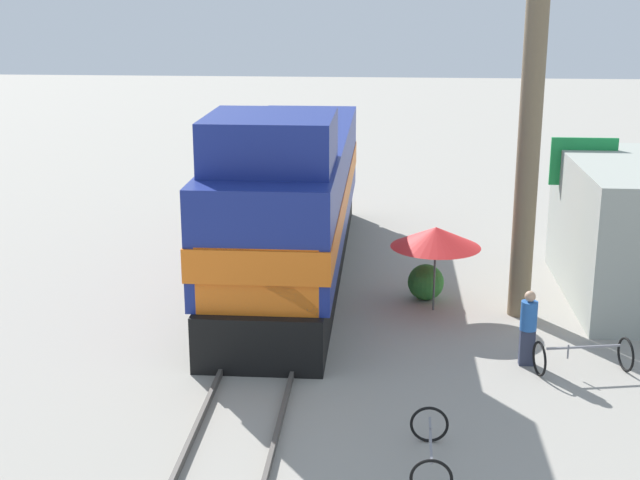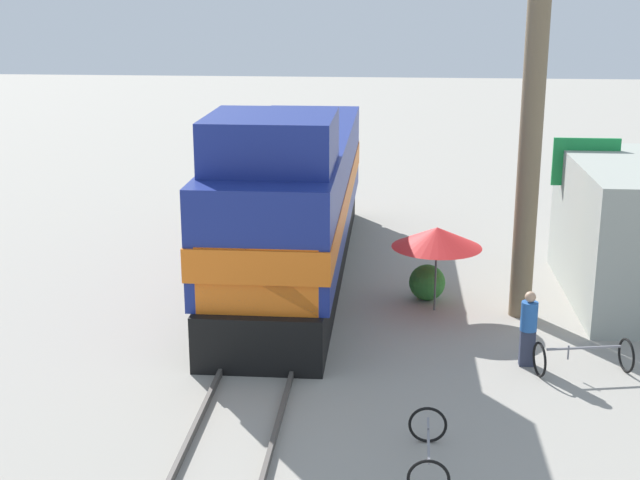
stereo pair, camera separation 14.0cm
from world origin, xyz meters
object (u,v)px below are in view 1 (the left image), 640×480
vendor_umbrella (436,237)px  bicycle_spare (430,449)px  utility_pole (532,99)px  billboard_sign (582,174)px  locomotive (290,203)px  person_bystander (528,325)px  bicycle (583,356)px

vendor_umbrella → bicycle_spare: (-0.39, -7.43, -1.48)m
utility_pole → billboard_sign: (1.93, 3.19, -2.30)m
locomotive → billboard_sign: bearing=6.8°
locomotive → utility_pole: 6.85m
person_bystander → locomotive: bearing=136.0°
vendor_umbrella → bicycle: bearing=-50.8°
billboard_sign → bicycle: billboard_sign is taller
billboard_sign → bicycle: size_ratio=1.91×
person_bystander → bicycle_spare: bearing=-116.5°
locomotive → utility_pole: utility_pole is taller
billboard_sign → locomotive: bearing=-173.2°
bicycle → bicycle_spare: bicycle is taller
person_bystander → bicycle_spare: size_ratio=0.88×
locomotive → billboard_sign: 7.72m
billboard_sign → bicycle_spare: billboard_sign is taller
billboard_sign → vendor_umbrella: bearing=-142.2°
utility_pole → person_bystander: (-0.25, -2.98, -4.23)m
bicycle → billboard_sign: bearing=159.1°
person_bystander → vendor_umbrella: bearing=119.4°
locomotive → person_bystander: 7.68m
bicycle → bicycle_spare: 5.11m
utility_pole → bicycle: 5.83m
locomotive → person_bystander: locomotive is taller
billboard_sign → bicycle_spare: (-4.33, -10.48, -2.45)m
utility_pole → billboard_sign: 4.39m
locomotive → billboard_sign: locomotive is taller
locomotive → vendor_umbrella: bearing=-30.2°
utility_pole → person_bystander: size_ratio=6.32×
locomotive → billboard_sign: size_ratio=3.60×
locomotive → utility_pole: bearing=-21.9°
vendor_umbrella → billboard_sign: bearing=37.8°
vendor_umbrella → locomotive: bearing=149.8°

